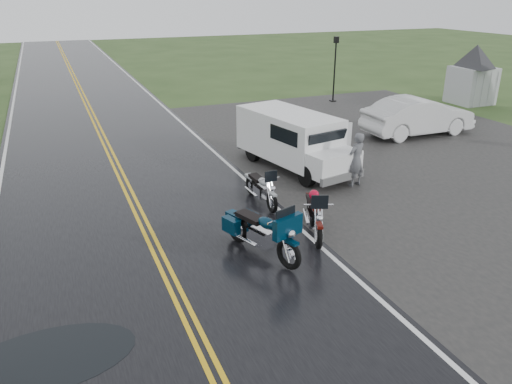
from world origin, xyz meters
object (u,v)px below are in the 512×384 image
(lamp_post_far_right, at_px, (335,69))
(motorcycle_red, at_px, (319,226))
(motorcycle_silver, at_px, (272,195))
(van_white, at_px, (308,157))
(motorcycle_teal, at_px, (289,242))
(person_at_van, at_px, (356,160))
(visitor_center, at_px, (475,60))
(sedan_white, at_px, (418,117))

(lamp_post_far_right, bearing_deg, motorcycle_red, -121.89)
(motorcycle_silver, relative_size, lamp_post_far_right, 0.56)
(motorcycle_red, bearing_deg, van_white, 87.45)
(motorcycle_teal, bearing_deg, person_at_van, 23.68)
(visitor_center, bearing_deg, person_at_van, -147.04)
(van_white, height_order, lamp_post_far_right, lamp_post_far_right)
(visitor_center, distance_m, person_at_van, 15.68)
(motorcycle_teal, distance_m, person_at_van, 5.85)
(motorcycle_red, distance_m, motorcycle_silver, 2.37)
(lamp_post_far_right, bearing_deg, person_at_van, -117.74)
(person_at_van, bearing_deg, lamp_post_far_right, -135.82)
(visitor_center, distance_m, motorcycle_silver, 19.10)
(motorcycle_red, xyz_separation_m, lamp_post_far_right, (9.40, 15.11, 1.14))
(motorcycle_teal, xyz_separation_m, van_white, (2.85, 4.49, 0.27))
(motorcycle_teal, bearing_deg, van_white, 38.86)
(motorcycle_red, height_order, motorcycle_teal, motorcycle_teal)
(visitor_center, distance_m, lamp_post_far_right, 7.67)
(visitor_center, height_order, motorcycle_red, visitor_center)
(motorcycle_red, bearing_deg, person_at_van, 67.74)
(motorcycle_red, relative_size, lamp_post_far_right, 0.62)
(sedan_white, bearing_deg, van_white, 116.38)
(motorcycle_red, distance_m, sedan_white, 11.89)
(visitor_center, distance_m, sedan_white, 8.47)
(person_at_van, bearing_deg, motorcycle_silver, -2.04)
(motorcycle_teal, height_order, motorcycle_silver, motorcycle_teal)
(motorcycle_teal, height_order, sedan_white, sedan_white)
(motorcycle_red, height_order, lamp_post_far_right, lamp_post_far_right)
(motorcycle_teal, distance_m, motorcycle_silver, 3.11)
(motorcycle_silver, bearing_deg, sedan_white, 27.90)
(van_white, xyz_separation_m, person_at_van, (1.47, -0.55, -0.12))
(motorcycle_red, distance_m, person_at_van, 4.64)
(motorcycle_silver, bearing_deg, motorcycle_teal, -108.67)
(motorcycle_red, distance_m, motorcycle_teal, 1.26)
(van_white, xyz_separation_m, sedan_white, (7.41, 3.69, -0.19))
(sedan_white, bearing_deg, person_at_van, 125.40)
(visitor_center, relative_size, lamp_post_far_right, 4.41)
(motorcycle_teal, distance_m, van_white, 5.33)
(sedan_white, xyz_separation_m, lamp_post_far_right, (0.24, 7.53, 0.99))
(visitor_center, relative_size, motorcycle_teal, 6.43)
(visitor_center, xyz_separation_m, motorcycle_silver, (-16.49, -9.47, -1.80))
(motorcycle_red, distance_m, lamp_post_far_right, 17.83)
(visitor_center, relative_size, sedan_white, 3.21)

